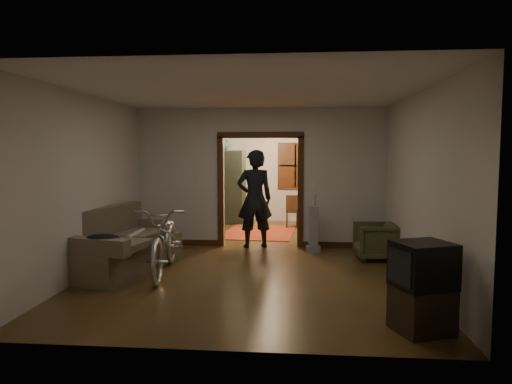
# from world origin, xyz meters

# --- Properties ---
(floor) EXTENTS (5.00, 8.50, 0.01)m
(floor) POSITION_xyz_m (0.00, 0.00, 0.00)
(floor) COLOR #3C2913
(floor) RESTS_ON ground
(ceiling) EXTENTS (5.00, 8.50, 0.01)m
(ceiling) POSITION_xyz_m (0.00, 0.00, 2.80)
(ceiling) COLOR white
(ceiling) RESTS_ON floor
(wall_back) EXTENTS (5.00, 0.02, 2.80)m
(wall_back) POSITION_xyz_m (0.00, 4.25, 1.40)
(wall_back) COLOR beige
(wall_back) RESTS_ON floor
(wall_left) EXTENTS (0.02, 8.50, 2.80)m
(wall_left) POSITION_xyz_m (-2.50, 0.00, 1.40)
(wall_left) COLOR beige
(wall_left) RESTS_ON floor
(wall_right) EXTENTS (0.02, 8.50, 2.80)m
(wall_right) POSITION_xyz_m (2.50, 0.00, 1.40)
(wall_right) COLOR beige
(wall_right) RESTS_ON floor
(partition_wall) EXTENTS (5.00, 0.14, 2.80)m
(partition_wall) POSITION_xyz_m (0.00, 0.75, 1.40)
(partition_wall) COLOR beige
(partition_wall) RESTS_ON floor
(door_casing) EXTENTS (1.74, 0.20, 2.32)m
(door_casing) POSITION_xyz_m (0.00, 0.75, 1.10)
(door_casing) COLOR #3C1F0D
(door_casing) RESTS_ON floor
(far_window) EXTENTS (0.98, 0.06, 1.28)m
(far_window) POSITION_xyz_m (0.70, 4.21, 1.55)
(far_window) COLOR black
(far_window) RESTS_ON wall_back
(chandelier) EXTENTS (0.24, 0.24, 0.24)m
(chandelier) POSITION_xyz_m (0.00, 2.50, 2.35)
(chandelier) COLOR #FFE0A5
(chandelier) RESTS_ON ceiling
(light_switch) EXTENTS (0.08, 0.01, 0.12)m
(light_switch) POSITION_xyz_m (1.05, 0.68, 1.25)
(light_switch) COLOR silver
(light_switch) RESTS_ON partition_wall
(sofa) EXTENTS (1.45, 2.36, 1.01)m
(sofa) POSITION_xyz_m (-2.08, -1.33, 0.51)
(sofa) COLOR brown
(sofa) RESTS_ON floor
(rolled_paper) EXTENTS (0.09, 0.75, 0.09)m
(rolled_paper) POSITION_xyz_m (-1.98, -1.03, 0.53)
(rolled_paper) COLOR beige
(rolled_paper) RESTS_ON sofa
(jacket) EXTENTS (0.50, 0.37, 0.14)m
(jacket) POSITION_xyz_m (-2.03, -2.24, 0.68)
(jacket) COLOR black
(jacket) RESTS_ON sofa
(bicycle) EXTENTS (0.98, 2.14, 1.08)m
(bicycle) POSITION_xyz_m (-1.32, -1.51, 0.54)
(bicycle) COLOR silver
(bicycle) RESTS_ON floor
(armchair) EXTENTS (0.75, 0.73, 0.66)m
(armchair) POSITION_xyz_m (2.15, -0.24, 0.33)
(armchair) COLOR #484728
(armchair) RESTS_ON floor
(tv_stand) EXTENTS (0.69, 0.66, 0.49)m
(tv_stand) POSITION_xyz_m (2.06, -3.59, 0.25)
(tv_stand) COLOR black
(tv_stand) RESTS_ON floor
(crt_tv) EXTENTS (0.70, 0.67, 0.48)m
(crt_tv) POSITION_xyz_m (2.06, -3.59, 0.72)
(crt_tv) COLOR black
(crt_tv) RESTS_ON tv_stand
(vacuum) EXTENTS (0.32, 0.28, 0.89)m
(vacuum) POSITION_xyz_m (1.06, 0.30, 0.44)
(vacuum) COLOR gray
(vacuum) RESTS_ON floor
(person) EXTENTS (0.82, 0.65, 1.97)m
(person) POSITION_xyz_m (-0.11, 0.61, 0.98)
(person) COLOR black
(person) RESTS_ON floor
(oriental_rug) EXTENTS (1.76, 2.22, 0.02)m
(oriental_rug) POSITION_xyz_m (-0.14, 2.30, 0.01)
(oriental_rug) COLOR maroon
(oriental_rug) RESTS_ON floor
(locker) EXTENTS (1.11, 0.83, 1.98)m
(locker) POSITION_xyz_m (-1.16, 3.67, 0.99)
(locker) COLOR #293822
(locker) RESTS_ON floor
(globe) EXTENTS (0.28, 0.28, 0.28)m
(globe) POSITION_xyz_m (-1.16, 3.67, 1.94)
(globe) COLOR #1E5972
(globe) RESTS_ON locker
(desk) EXTENTS (0.93, 0.55, 0.67)m
(desk) POSITION_xyz_m (1.17, 3.52, 0.34)
(desk) COLOR #312010
(desk) RESTS_ON floor
(desk_chair) EXTENTS (0.40, 0.40, 0.84)m
(desk_chair) POSITION_xyz_m (0.66, 3.14, 0.42)
(desk_chair) COLOR #312010
(desk_chair) RESTS_ON floor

